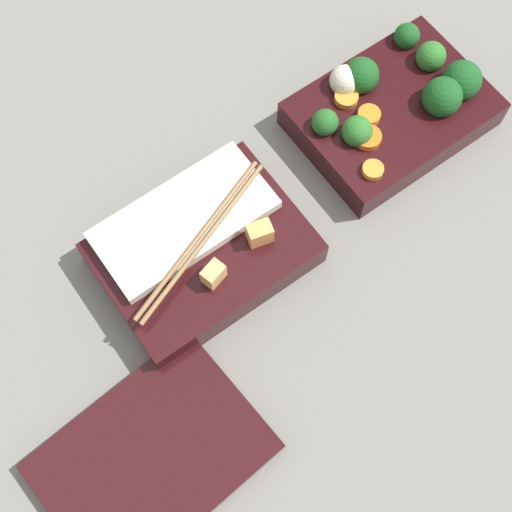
% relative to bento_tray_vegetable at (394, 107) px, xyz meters
% --- Properties ---
extents(ground_plane, '(3.00, 3.00, 0.00)m').
position_rel_bento_tray_vegetable_xyz_m(ground_plane, '(0.12, 0.01, -0.03)').
color(ground_plane, slate).
extents(bento_tray_vegetable, '(0.20, 0.15, 0.07)m').
position_rel_bento_tray_vegetable_xyz_m(bento_tray_vegetable, '(0.00, 0.00, 0.00)').
color(bento_tray_vegetable, black).
rests_on(bento_tray_vegetable, ground_plane).
extents(bento_tray_rice, '(0.20, 0.15, 0.06)m').
position_rel_bento_tray_vegetable_xyz_m(bento_tray_rice, '(0.26, 0.01, -0.00)').
color(bento_tray_rice, black).
rests_on(bento_tray_rice, ground_plane).
extents(bento_lid, '(0.21, 0.16, 0.02)m').
position_rel_bento_tray_vegetable_xyz_m(bento_lid, '(0.41, 0.15, -0.02)').
color(bento_lid, black).
rests_on(bento_lid, ground_plane).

